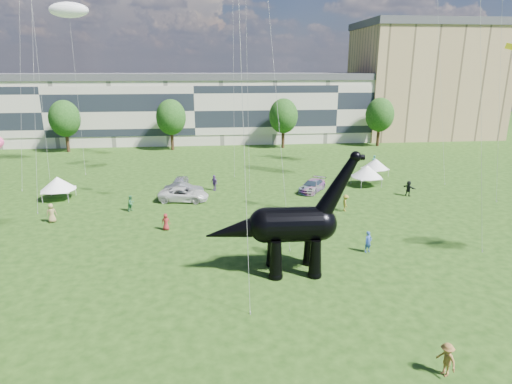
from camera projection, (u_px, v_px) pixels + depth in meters
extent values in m
plane|color=#16330C|center=(294.00, 302.00, 27.27)|extent=(220.00, 220.00, 0.00)
cube|color=beige|center=(196.00, 111.00, 83.93)|extent=(78.00, 11.00, 12.00)
cube|color=tan|center=(424.00, 83.00, 90.12)|extent=(28.00, 18.00, 22.00)
cylinder|color=#382314|center=(68.00, 143.00, 74.42)|extent=(0.56, 0.56, 3.20)
ellipsoid|color=#14380F|center=(64.00, 115.00, 73.08)|extent=(5.20, 5.20, 6.24)
cylinder|color=#382314|center=(172.00, 141.00, 76.20)|extent=(0.56, 0.56, 3.20)
ellipsoid|color=#14380F|center=(171.00, 114.00, 74.86)|extent=(5.20, 5.20, 6.24)
cylinder|color=#382314|center=(283.00, 139.00, 78.17)|extent=(0.56, 0.56, 3.20)
ellipsoid|color=#14380F|center=(283.00, 113.00, 76.83)|extent=(5.20, 5.20, 6.24)
cylinder|color=#382314|center=(378.00, 137.00, 79.95)|extent=(0.56, 0.56, 3.20)
ellipsoid|color=#14380F|center=(380.00, 112.00, 78.61)|extent=(5.20, 5.20, 6.24)
cone|color=black|center=(276.00, 260.00, 29.92)|extent=(0.99, 0.99, 2.79)
sphere|color=black|center=(276.00, 276.00, 30.27)|extent=(1.02, 1.02, 1.02)
cone|color=black|center=(273.00, 248.00, 31.88)|extent=(0.99, 0.99, 2.79)
sphere|color=black|center=(273.00, 263.00, 32.23)|extent=(1.02, 1.02, 1.02)
cone|color=black|center=(315.00, 259.00, 30.12)|extent=(0.99, 0.99, 2.79)
sphere|color=black|center=(315.00, 274.00, 30.47)|extent=(1.02, 1.02, 1.02)
cone|color=black|center=(310.00, 247.00, 32.08)|extent=(0.99, 0.99, 2.79)
sphere|color=black|center=(309.00, 262.00, 32.43)|extent=(1.02, 1.02, 1.02)
cylinder|color=black|center=(293.00, 224.00, 30.36)|extent=(3.98, 2.62, 2.51)
sphere|color=black|center=(266.00, 225.00, 30.22)|extent=(2.51, 2.51, 2.51)
sphere|color=black|center=(320.00, 224.00, 30.50)|extent=(2.42, 2.42, 2.42)
cone|color=black|center=(338.00, 187.00, 29.82)|extent=(3.54, 1.49, 4.93)
sphere|color=black|center=(356.00, 157.00, 29.30)|extent=(0.78, 0.78, 0.78)
cylinder|color=black|center=(360.00, 157.00, 29.33)|extent=(0.66, 0.43, 0.41)
cone|color=black|center=(238.00, 230.00, 30.17)|extent=(4.98, 2.09, 2.73)
imported|color=silver|center=(180.00, 182.00, 52.60)|extent=(2.18, 4.21, 1.37)
imported|color=slate|center=(184.00, 190.00, 49.30)|extent=(4.58, 1.80, 1.49)
imported|color=silver|center=(184.00, 194.00, 47.39)|extent=(5.81, 3.36, 1.52)
imported|color=#595960|center=(312.00, 186.00, 51.02)|extent=(4.43, 5.11, 1.41)
cube|color=white|center=(375.00, 169.00, 58.21)|extent=(3.60, 3.60, 0.11)
cone|color=white|center=(375.00, 164.00, 58.01)|extent=(4.56, 4.56, 1.36)
cylinder|color=#999999|center=(375.00, 175.00, 56.69)|extent=(0.05, 0.05, 1.00)
cylinder|color=#999999|center=(388.00, 173.00, 57.91)|extent=(0.05, 0.05, 1.00)
cylinder|color=#999999|center=(361.00, 171.00, 58.79)|extent=(0.05, 0.05, 1.00)
cylinder|color=#999999|center=(375.00, 169.00, 60.02)|extent=(0.05, 0.05, 1.00)
cube|color=white|center=(366.00, 177.00, 53.49)|extent=(3.32, 3.32, 0.12)
cone|color=white|center=(367.00, 171.00, 53.27)|extent=(4.21, 4.21, 1.47)
cylinder|color=#999999|center=(361.00, 185.00, 52.05)|extent=(0.06, 0.06, 1.08)
cylinder|color=#999999|center=(382.00, 183.00, 52.68)|extent=(0.06, 0.06, 1.08)
cylinder|color=#999999|center=(351.00, 179.00, 54.61)|extent=(0.06, 0.06, 1.08)
cylinder|color=#999999|center=(371.00, 178.00, 55.24)|extent=(0.06, 0.06, 1.08)
cube|color=white|center=(59.00, 190.00, 47.97)|extent=(2.96, 2.96, 0.12)
cone|color=white|center=(58.00, 183.00, 47.75)|extent=(3.75, 3.75, 1.47)
cylinder|color=#999999|center=(42.00, 198.00, 46.67)|extent=(0.06, 0.06, 1.08)
cylinder|color=#999999|center=(68.00, 198.00, 46.96)|extent=(0.06, 0.06, 1.08)
cylinder|color=#999999|center=(51.00, 191.00, 49.29)|extent=(0.06, 0.06, 1.08)
cylinder|color=#999999|center=(76.00, 191.00, 49.58)|extent=(0.06, 0.06, 1.08)
imported|color=brown|center=(446.00, 360.00, 20.56)|extent=(0.94, 1.27, 1.75)
imported|color=maroon|center=(166.00, 222.00, 38.94)|extent=(0.80, 0.54, 1.59)
imported|color=#5B377D|center=(214.00, 183.00, 51.44)|extent=(1.05, 1.15, 1.89)
imported|color=black|center=(408.00, 188.00, 49.28)|extent=(1.29, 1.71, 1.80)
imported|color=#99804C|center=(51.00, 213.00, 40.83)|extent=(1.07, 0.89, 1.88)
imported|color=#2B6D6A|center=(374.00, 162.00, 62.82)|extent=(0.81, 0.70, 1.87)
imported|color=#2B6D3E|center=(131.00, 203.00, 44.07)|extent=(0.97, 1.03, 1.68)
imported|color=olive|center=(345.00, 203.00, 44.07)|extent=(0.74, 1.18, 1.76)
imported|color=#294A99|center=(368.00, 242.00, 34.29)|extent=(0.75, 0.63, 1.77)
cube|color=#FFF415|center=(511.00, 47.00, 44.77)|extent=(1.94, 2.01, 0.78)
ellipsoid|color=silver|center=(69.00, 10.00, 56.80)|extent=(5.41, 5.12, 2.01)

